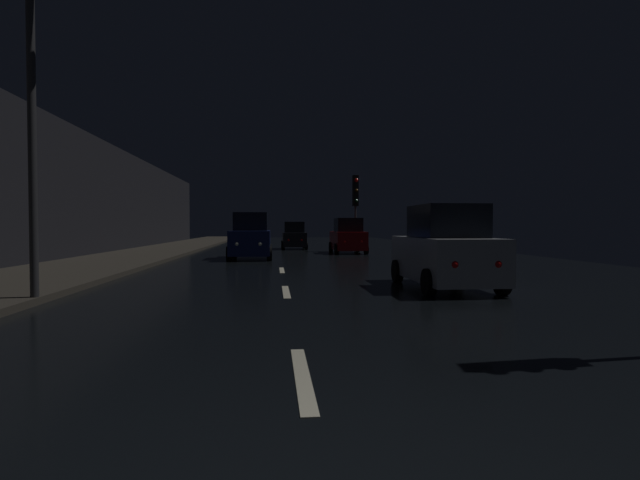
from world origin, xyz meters
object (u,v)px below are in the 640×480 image
(streetlamp_overhead, at_px, (57,70))
(car_distant_taillights, at_px, (294,237))
(car_approaching_headlights, at_px, (251,238))
(car_parked_right_far, at_px, (348,237))
(car_parked_right_near, at_px, (445,250))
(traffic_light_far_right, at_px, (356,196))

(streetlamp_overhead, xyz_separation_m, car_distant_taillights, (5.59, 23.37, -3.74))
(streetlamp_overhead, distance_m, car_approaching_headlights, 14.35)
(car_approaching_headlights, height_order, car_distant_taillights, car_approaching_headlights)
(car_parked_right_far, bearing_deg, car_parked_right_near, 180.00)
(car_approaching_headlights, bearing_deg, streetlamp_overhead, -13.04)
(car_approaching_headlights, distance_m, car_parked_right_far, 6.98)
(traffic_light_far_right, distance_m, car_distant_taillights, 5.48)
(traffic_light_far_right, relative_size, streetlamp_overhead, 0.68)
(car_parked_right_far, relative_size, car_distant_taillights, 1.09)
(traffic_light_far_right, height_order, car_approaching_headlights, traffic_light_far_right)
(traffic_light_far_right, xyz_separation_m, car_approaching_headlights, (-6.13, -6.66, -2.39))
(streetlamp_overhead, relative_size, car_parked_right_far, 1.72)
(car_distant_taillights, xyz_separation_m, car_parked_right_near, (2.87, -21.54, 0.10))
(traffic_light_far_right, xyz_separation_m, car_parked_right_far, (-0.80, -2.15, -2.47))
(car_approaching_headlights, height_order, car_parked_right_far, car_approaching_headlights)
(streetlamp_overhead, distance_m, car_distant_taillights, 24.31)
(car_parked_right_far, bearing_deg, traffic_light_far_right, -20.48)
(traffic_light_far_right, relative_size, car_distant_taillights, 1.28)
(streetlamp_overhead, height_order, car_parked_right_far, streetlamp_overhead)
(car_approaching_headlights, xyz_separation_m, car_distant_taillights, (2.46, 9.83, -0.16))
(traffic_light_far_right, xyz_separation_m, car_distant_taillights, (-3.67, 3.17, -2.55))
(traffic_light_far_right, distance_m, car_parked_right_near, 18.54)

